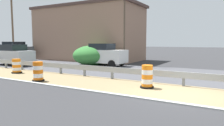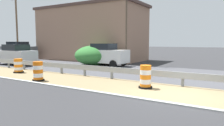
{
  "view_description": "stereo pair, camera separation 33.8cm",
  "coord_description": "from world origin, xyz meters",
  "px_view_note": "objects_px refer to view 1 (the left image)",
  "views": [
    {
      "loc": [
        -8.62,
        -1.81,
        2.17
      ],
      "look_at": [
        2.51,
        4.52,
        0.86
      ],
      "focal_mm": 33.41,
      "sensor_mm": 36.0,
      "label": 1
    },
    {
      "loc": [
        -8.45,
        -2.1,
        2.17
      ],
      "look_at": [
        2.51,
        4.52,
        0.86
      ],
      "focal_mm": 33.41,
      "sensor_mm": 36.0,
      "label": 2
    }
  ],
  "objects_px": {
    "utility_pole_mid": "(12,25)",
    "traffic_barrel_close": "(38,72)",
    "traffic_barrel_mid": "(17,67)",
    "car_lead_near_lane": "(12,55)",
    "utility_pole_near": "(124,14)",
    "car_distant_a": "(15,51)",
    "traffic_barrel_nearest": "(147,78)",
    "car_mid_far_lane": "(104,55)"
  },
  "relations": [
    {
      "from": "traffic_barrel_mid",
      "to": "car_mid_far_lane",
      "type": "height_order",
      "value": "car_mid_far_lane"
    },
    {
      "from": "traffic_barrel_close",
      "to": "car_lead_near_lane",
      "type": "bearing_deg",
      "value": 62.84
    },
    {
      "from": "traffic_barrel_close",
      "to": "car_mid_far_lane",
      "type": "xyz_separation_m",
      "value": [
        8.03,
        0.76,
        0.52
      ]
    },
    {
      "from": "car_lead_near_lane",
      "to": "car_distant_a",
      "type": "relative_size",
      "value": 1.0
    },
    {
      "from": "utility_pole_mid",
      "to": "car_mid_far_lane",
      "type": "bearing_deg",
      "value": -98.96
    },
    {
      "from": "utility_pole_mid",
      "to": "traffic_barrel_mid",
      "type": "bearing_deg",
      "value": -124.59
    },
    {
      "from": "car_lead_near_lane",
      "to": "car_mid_far_lane",
      "type": "bearing_deg",
      "value": -153.5
    },
    {
      "from": "car_mid_far_lane",
      "to": "utility_pole_mid",
      "type": "height_order",
      "value": "utility_pole_mid"
    },
    {
      "from": "traffic_barrel_close",
      "to": "utility_pole_near",
      "type": "distance_m",
      "value": 10.71
    },
    {
      "from": "utility_pole_mid",
      "to": "traffic_barrel_close",
      "type": "bearing_deg",
      "value": -121.76
    },
    {
      "from": "traffic_barrel_nearest",
      "to": "car_mid_far_lane",
      "type": "distance_m",
      "value": 9.38
    },
    {
      "from": "car_lead_near_lane",
      "to": "traffic_barrel_mid",
      "type": "bearing_deg",
      "value": 148.34
    },
    {
      "from": "car_mid_far_lane",
      "to": "traffic_barrel_close",
      "type": "bearing_deg",
      "value": -85.11
    },
    {
      "from": "car_distant_a",
      "to": "utility_pole_near",
      "type": "relative_size",
      "value": 0.48
    },
    {
      "from": "traffic_barrel_mid",
      "to": "utility_pole_mid",
      "type": "relative_size",
      "value": 0.12
    },
    {
      "from": "traffic_barrel_nearest",
      "to": "utility_pole_mid",
      "type": "xyz_separation_m",
      "value": [
        9.25,
        22.97,
        3.93
      ]
    },
    {
      "from": "car_distant_a",
      "to": "utility_pole_mid",
      "type": "xyz_separation_m",
      "value": [
        2.7,
        4.07,
        3.33
      ]
    },
    {
      "from": "traffic_barrel_mid",
      "to": "traffic_barrel_nearest",
      "type": "bearing_deg",
      "value": -89.79
    },
    {
      "from": "traffic_barrel_mid",
      "to": "car_lead_near_lane",
      "type": "bearing_deg",
      "value": 57.74
    },
    {
      "from": "utility_pole_near",
      "to": "utility_pole_mid",
      "type": "relative_size",
      "value": 1.07
    },
    {
      "from": "traffic_barrel_mid",
      "to": "utility_pole_near",
      "type": "height_order",
      "value": "utility_pole_near"
    },
    {
      "from": "traffic_barrel_nearest",
      "to": "traffic_barrel_mid",
      "type": "distance_m",
      "value": 9.5
    },
    {
      "from": "traffic_barrel_mid",
      "to": "utility_pole_near",
      "type": "bearing_deg",
      "value": -25.54
    },
    {
      "from": "car_lead_near_lane",
      "to": "utility_pole_mid",
      "type": "xyz_separation_m",
      "value": [
        6.3,
        8.74,
        3.45
      ]
    },
    {
      "from": "traffic_barrel_mid",
      "to": "car_lead_near_lane",
      "type": "height_order",
      "value": "car_lead_near_lane"
    },
    {
      "from": "car_lead_near_lane",
      "to": "utility_pole_near",
      "type": "distance_m",
      "value": 11.04
    },
    {
      "from": "traffic_barrel_nearest",
      "to": "car_lead_near_lane",
      "type": "xyz_separation_m",
      "value": [
        2.95,
        14.23,
        0.47
      ]
    },
    {
      "from": "traffic_barrel_close",
      "to": "car_lead_near_lane",
      "type": "distance_m",
      "value": 9.47
    },
    {
      "from": "traffic_barrel_mid",
      "to": "utility_pole_mid",
      "type": "distance_m",
      "value": 16.84
    },
    {
      "from": "car_lead_near_lane",
      "to": "utility_pole_mid",
      "type": "height_order",
      "value": "utility_pole_mid"
    },
    {
      "from": "car_distant_a",
      "to": "traffic_barrel_mid",
      "type": "bearing_deg",
      "value": -36.61
    },
    {
      "from": "traffic_barrel_close",
      "to": "utility_pole_mid",
      "type": "height_order",
      "value": "utility_pole_mid"
    },
    {
      "from": "traffic_barrel_nearest",
      "to": "traffic_barrel_mid",
      "type": "bearing_deg",
      "value": 90.21
    },
    {
      "from": "traffic_barrel_close",
      "to": "utility_pole_mid",
      "type": "bearing_deg",
      "value": 58.24
    },
    {
      "from": "traffic_barrel_nearest",
      "to": "traffic_barrel_mid",
      "type": "xyz_separation_m",
      "value": [
        -0.03,
        9.5,
        -0.05
      ]
    },
    {
      "from": "traffic_barrel_mid",
      "to": "car_distant_a",
      "type": "xyz_separation_m",
      "value": [
        6.59,
        9.4,
        0.64
      ]
    },
    {
      "from": "traffic_barrel_nearest",
      "to": "utility_pole_mid",
      "type": "bearing_deg",
      "value": 68.06
    },
    {
      "from": "car_mid_far_lane",
      "to": "utility_pole_mid",
      "type": "bearing_deg",
      "value": 170.52
    },
    {
      "from": "car_mid_far_lane",
      "to": "utility_pole_mid",
      "type": "xyz_separation_m",
      "value": [
        2.59,
        16.4,
        3.41
      ]
    },
    {
      "from": "traffic_barrel_mid",
      "to": "car_lead_near_lane",
      "type": "distance_m",
      "value": 5.62
    },
    {
      "from": "traffic_barrel_close",
      "to": "car_distant_a",
      "type": "relative_size",
      "value": 0.25
    },
    {
      "from": "traffic_barrel_close",
      "to": "car_mid_far_lane",
      "type": "relative_size",
      "value": 0.27
    }
  ]
}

